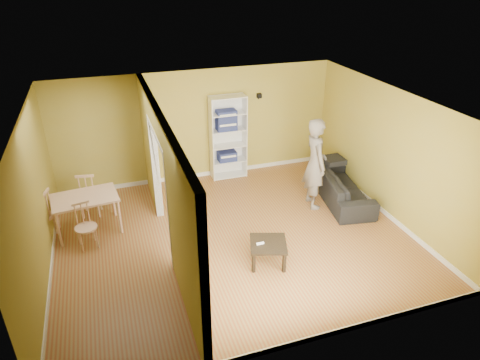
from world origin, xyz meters
name	(u,v)px	position (x,y,z in m)	size (l,w,h in m)	color
room_shell	(233,176)	(0.00, 0.00, 1.30)	(6.50, 6.50, 6.50)	olive
partition	(165,186)	(-1.20, 0.00, 1.30)	(0.22, 5.50, 2.60)	#B09B36
wall_speaker	(259,96)	(1.50, 2.69, 1.90)	(0.10, 0.10, 0.10)	black
sofa	(342,183)	(2.70, 0.67, 0.40)	(0.90, 2.11, 0.80)	#2F2F31
person	(316,156)	(1.99, 0.65, 1.14)	(0.65, 0.83, 2.28)	slate
bookshelf	(227,137)	(0.68, 2.61, 1.00)	(0.84, 0.37, 2.00)	white
paper_box_navy_a	(227,156)	(0.65, 2.56, 0.54)	(0.44, 0.29, 0.22)	#12294E
paper_box_navy_b	(226,125)	(0.65, 2.56, 1.33)	(0.46, 0.30, 0.24)	navy
paper_box_navy_c	(226,115)	(0.65, 2.56, 1.56)	(0.45, 0.30, 0.23)	navy
coffee_table	(268,246)	(0.34, -0.92, 0.35)	(0.62, 0.62, 0.41)	#322617
game_controller	(260,243)	(0.20, -0.91, 0.42)	(0.13, 0.04, 0.03)	white
dining_table	(85,200)	(-2.59, 1.12, 0.67)	(1.19, 0.79, 0.74)	beige
chair_left	(40,216)	(-3.41, 1.10, 0.50)	(0.46, 0.46, 1.00)	tan
chair_near	(86,226)	(-2.62, 0.57, 0.43)	(0.40, 0.40, 0.87)	tan
chair_far	(89,193)	(-2.53, 1.74, 0.50)	(0.46, 0.46, 0.99)	tan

